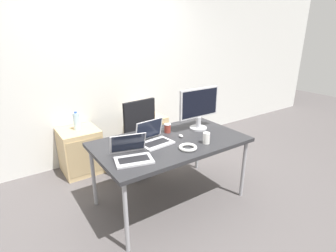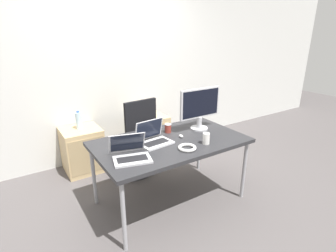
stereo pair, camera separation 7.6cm
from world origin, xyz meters
The scene contains 14 objects.
ground_plane centered at (0.00, 0.00, 0.00)m, with size 14.00×14.00×0.00m, color #514C4C.
wall_back centered at (0.00, 1.54, 1.30)m, with size 10.00×0.05×2.60m.
desk centered at (0.00, 0.00, 0.70)m, with size 1.60×0.93×0.75m.
office_chair centered at (-0.07, 0.77, 0.40)m, with size 0.56×0.58×1.07m.
cabinet_left centered at (-0.63, 1.26, 0.31)m, with size 0.50×0.51×0.61m.
cabinet_right centered at (0.42, 1.26, 0.31)m, with size 0.50×0.51×0.61m.
water_bottle centered at (-0.63, 1.26, 0.73)m, with size 0.08×0.08×0.25m.
laptop_left centered at (-0.18, 0.04, 0.80)m, with size 0.36×0.30×0.23m.
laptop_right centered at (-0.54, -0.16, 0.80)m, with size 0.38×0.38×0.22m.
monitor centered at (0.48, 0.11, 1.02)m, with size 0.55×0.21×0.49m.
mouse centered at (0.14, 0.01, 0.76)m, with size 0.04×0.06×0.03m.
coffee_cup_white centered at (0.26, -0.27, 0.81)m, with size 0.07×0.07×0.12m.
coffee_cup_brown centered at (0.11, 0.22, 0.80)m, with size 0.08×0.08×0.10m.
cable_coil centered at (0.02, -0.27, 0.76)m, with size 0.18×0.18×0.03m.
Camera 2 is at (-1.42, -2.16, 1.85)m, focal length 28.00 mm.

